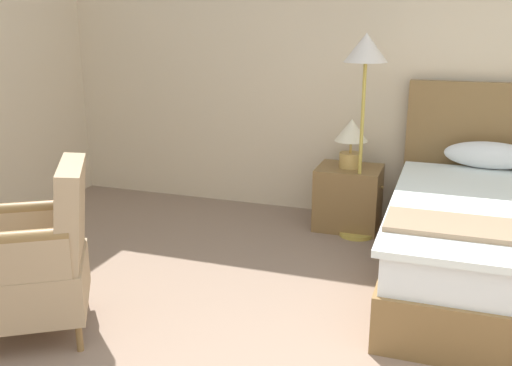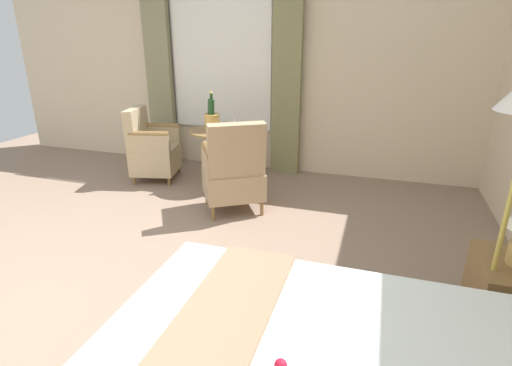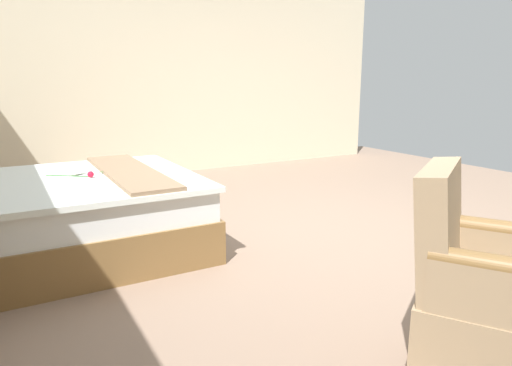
% 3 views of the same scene
% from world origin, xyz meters
% --- Properties ---
extents(ground_plane, '(8.21, 8.21, 0.00)m').
position_xyz_m(ground_plane, '(0.00, 0.00, 0.00)').
color(ground_plane, gray).
extents(wall_far_side, '(0.12, 6.63, 2.70)m').
position_xyz_m(wall_far_side, '(3.41, 0.00, 1.35)').
color(wall_far_side, beige).
rests_on(wall_far_side, ground).
extents(bed, '(1.67, 2.16, 1.22)m').
position_xyz_m(bed, '(0.66, 2.17, 0.33)').
color(bed, olive).
rests_on(bed, ground).
extents(armchair_by_window, '(0.77, 0.77, 0.96)m').
position_xyz_m(armchair_by_window, '(-1.86, 0.70, 0.44)').
color(armchair_by_window, olive).
rests_on(armchair_by_window, ground).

